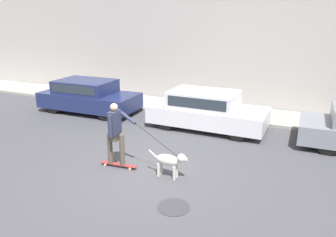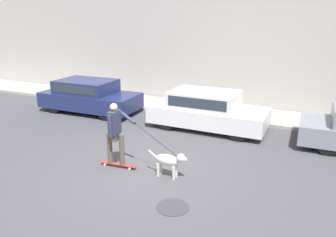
{
  "view_description": "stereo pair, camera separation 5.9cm",
  "coord_description": "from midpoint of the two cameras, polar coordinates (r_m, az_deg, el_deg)",
  "views": [
    {
      "loc": [
        3.65,
        -6.62,
        3.73
      ],
      "look_at": [
        0.01,
        1.44,
        0.95
      ],
      "focal_mm": 35.0,
      "sensor_mm": 36.0,
      "label": 1
    },
    {
      "loc": [
        3.71,
        -6.6,
        3.73
      ],
      "look_at": [
        0.01,
        1.44,
        0.95
      ],
      "focal_mm": 35.0,
      "sensor_mm": 36.0,
      "label": 2
    }
  ],
  "objects": [
    {
      "name": "ground_plane",
      "position": [
        8.43,
        -4.02,
        -8.85
      ],
      "size": [
        36.0,
        36.0,
        0.0
      ],
      "primitive_type": "plane",
      "color": "#47474C"
    },
    {
      "name": "back_wall",
      "position": [
        14.1,
        9.83,
        14.15
      ],
      "size": [
        32.0,
        0.3,
        5.96
      ],
      "color": "#B2ADA8",
      "rests_on": "ground_plane"
    },
    {
      "name": "sidewalk_curb",
      "position": [
        13.42,
        7.81,
        1.4
      ],
      "size": [
        30.0,
        2.1,
        0.11
      ],
      "color": "#A39E93",
      "rests_on": "ground_plane"
    },
    {
      "name": "parked_car_0",
      "position": [
        13.58,
        -13.44,
        3.79
      ],
      "size": [
        3.98,
        1.83,
        1.29
      ],
      "rotation": [
        0.0,
        0.0,
        0.02
      ],
      "color": "black",
      "rests_on": "ground_plane"
    },
    {
      "name": "parked_car_1",
      "position": [
        11.29,
        6.95,
        1.4
      ],
      "size": [
        3.97,
        1.76,
        1.29
      ],
      "rotation": [
        0.0,
        0.0,
        -0.01
      ],
      "color": "black",
      "rests_on": "ground_plane"
    },
    {
      "name": "dog",
      "position": [
        7.86,
        0.44,
        -7.36
      ],
      "size": [
        1.03,
        0.29,
        0.67
      ],
      "rotation": [
        0.0,
        0.0,
        -0.03
      ],
      "color": "beige",
      "rests_on": "ground_plane"
    },
    {
      "name": "skateboarder",
      "position": [
        8.28,
        -8.95,
        -2.26
      ],
      "size": [
        2.23,
        0.54,
        1.7
      ],
      "rotation": [
        0.0,
        0.0,
        0.09
      ],
      "color": "beige",
      "rests_on": "ground_plane"
    },
    {
      "name": "manhole_cover",
      "position": [
        6.91,
        1.08,
        -15.17
      ],
      "size": [
        0.67,
        0.67,
        0.01
      ],
      "color": "#38383D",
      "rests_on": "ground_plane"
    }
  ]
}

